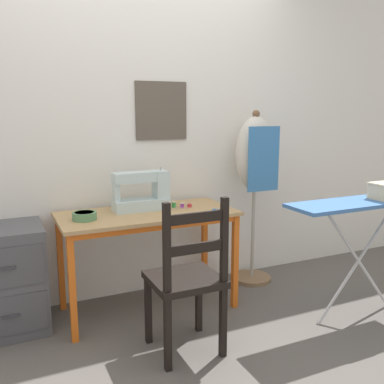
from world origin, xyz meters
TOP-DOWN VIEW (x-y plane):
  - ground_plane at (0.00, 0.00)m, footprint 14.00×14.00m
  - wall_back at (0.00, 0.63)m, footprint 10.00×0.07m
  - sewing_table at (0.00, 0.27)m, footprint 1.21×0.57m
  - sewing_machine at (0.00, 0.36)m, footprint 0.41×0.16m
  - fabric_bowl at (-0.44, 0.25)m, footprint 0.15×0.15m
  - scissors at (0.47, 0.14)m, footprint 0.12×0.05m
  - thread_spool_near_machine at (0.22, 0.33)m, footprint 0.04×0.04m
  - thread_spool_mid_table at (0.27, 0.30)m, footprint 0.03×0.03m
  - thread_spool_far_edge at (0.32, 0.29)m, footprint 0.04×0.04m
  - wooden_chair at (0.01, -0.35)m, footprint 0.40×0.38m
  - filing_cabinet at (-0.92, 0.38)m, footprint 0.46×0.48m
  - dress_form at (0.96, 0.42)m, footprint 0.33×0.32m
  - ironing_board at (1.26, -0.42)m, footprint 1.08×0.30m

SIDE VIEW (x-z plane):
  - ground_plane at x=0.00m, z-range 0.00..0.00m
  - filing_cabinet at x=-0.92m, z-range 0.00..0.68m
  - wooden_chair at x=0.01m, z-range -0.02..0.92m
  - sewing_table at x=0.00m, z-range 0.27..0.98m
  - scissors at x=0.47m, z-range 0.71..0.72m
  - thread_spool_far_edge at x=0.32m, z-range 0.71..0.74m
  - thread_spool_mid_table at x=0.27m, z-range 0.71..0.75m
  - thread_spool_near_machine at x=0.22m, z-range 0.71..0.75m
  - fabric_bowl at x=-0.44m, z-range 0.71..0.76m
  - ironing_board at x=1.26m, z-range 0.35..1.17m
  - sewing_machine at x=0.00m, z-range 0.69..0.99m
  - dress_form at x=0.96m, z-range 0.29..1.70m
  - wall_back at x=0.00m, z-range 0.00..2.55m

